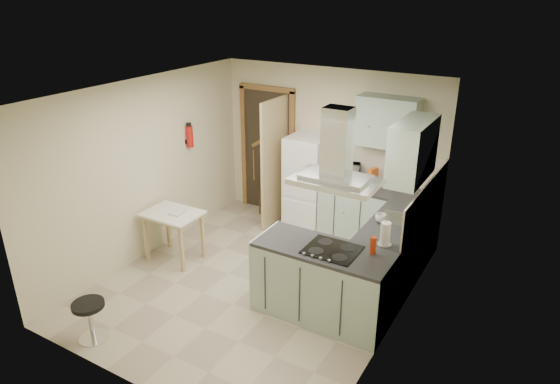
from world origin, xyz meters
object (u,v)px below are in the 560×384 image
Objects in this scene: extractor_hood at (335,181)px; bentwood_chair at (273,189)px; peninsula at (323,282)px; stool at (91,321)px; microwave at (343,173)px; drop_leaf_table at (174,236)px; fridge at (308,183)px.

extractor_hood is 1.00× the size of bentwood_chair.
stool is (-1.99, -1.65, -0.22)m from peninsula.
microwave is (1.29, -0.13, 0.58)m from bentwood_chair.
microwave is (1.35, 3.62, 0.80)m from stool.
microwave is (-0.64, 1.98, 0.58)m from peninsula.
extractor_hood is 1.18× the size of drop_leaf_table.
bentwood_chair is (-0.71, 0.13, -0.30)m from fridge.
peninsula is at bearing -3.84° from drop_leaf_table.
fridge is at bearing 162.65° from microwave.
peninsula is at bearing 39.63° from stool.
microwave is at bearing 108.06° from peninsula.
bentwood_chair is at bearing 157.26° from microwave.
fridge is 2.20m from drop_leaf_table.
bentwood_chair reaches higher than peninsula.
stool is at bearing -140.37° from peninsula.
fridge is at bearing 6.36° from bentwood_chair.
drop_leaf_table is (-2.47, 0.14, -1.36)m from extractor_hood.
bentwood_chair is 1.93× the size of stool.
drop_leaf_table is 0.84× the size of bentwood_chair.
fridge is 3.21× the size of stool.
extractor_hood reaches higher than stool.
stool is at bearing -78.53° from drop_leaf_table.
microwave is (-0.74, 1.98, -0.69)m from extractor_hood.
drop_leaf_table is 1.63× the size of stool.
extractor_hood is 2.82m from drop_leaf_table.
stool is at bearing -141.74° from extractor_hood.
extractor_hood is 3.19m from bentwood_chair.
drop_leaf_table is 2.01m from bentwood_chair.
fridge reaches higher than drop_leaf_table.
microwave is at bearing 10.70° from bentwood_chair.
stool is (-0.77, -3.63, -0.52)m from fridge.
microwave reaches higher than stool.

